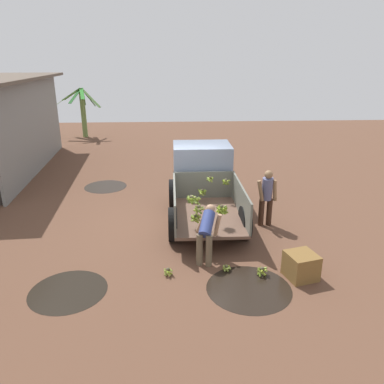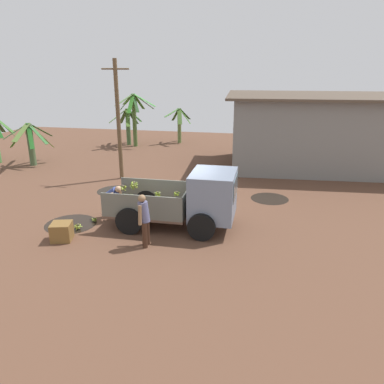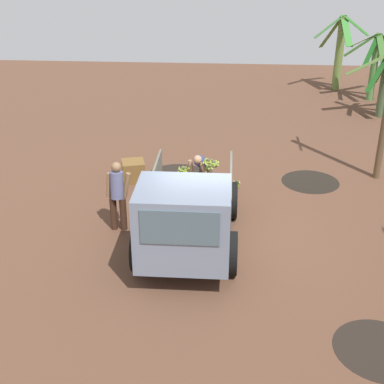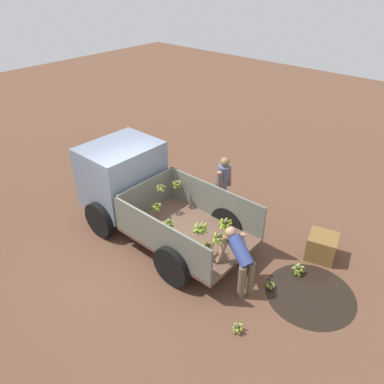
% 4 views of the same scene
% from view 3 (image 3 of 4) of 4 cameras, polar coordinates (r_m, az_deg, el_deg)
% --- Properties ---
extents(ground, '(36.00, 36.00, 0.00)m').
position_cam_3_polar(ground, '(11.87, 2.95, -5.29)').
color(ground, brown).
extents(mud_patch_0, '(1.53, 1.53, 0.01)m').
position_cam_3_polar(mud_patch_0, '(9.61, 19.40, -15.58)').
color(mud_patch_0, black).
rests_on(mud_patch_0, ground).
extents(mud_patch_1, '(1.57, 1.57, 0.01)m').
position_cam_3_polar(mud_patch_1, '(15.01, 12.50, 1.09)').
color(mud_patch_1, black).
rests_on(mud_patch_1, ground).
extents(mud_patch_2, '(1.75, 1.75, 0.01)m').
position_cam_3_polar(mud_patch_2, '(15.00, -1.54, 1.72)').
color(mud_patch_2, black).
rests_on(mud_patch_2, ground).
extents(cargo_truck, '(4.23, 2.10, 1.95)m').
position_cam_3_polar(cargo_truck, '(10.60, -0.69, -2.96)').
color(cargo_truck, brown).
rests_on(cargo_truck, ground).
extents(banana_palm_2, '(2.56, 2.28, 2.66)m').
position_cam_3_polar(banana_palm_2, '(23.03, 18.88, 12.88)').
color(banana_palm_2, '#518643').
rests_on(banana_palm_2, ground).
extents(banana_palm_4, '(2.20, 2.25, 3.11)m').
position_cam_3_polar(banana_palm_4, '(24.24, 15.46, 14.25)').
color(banana_palm_4, olive).
rests_on(banana_palm_4, ground).
extents(person_foreground_visitor, '(0.36, 0.58, 1.62)m').
position_cam_3_polar(person_foreground_visitor, '(12.07, -7.96, -0.11)').
color(person_foreground_visitor, '#3B2418').
rests_on(person_foreground_visitor, ground).
extents(person_worker_loading, '(0.81, 0.64, 1.26)m').
position_cam_3_polar(person_worker_loading, '(13.55, 1.15, 2.45)').
color(person_worker_loading, brown).
rests_on(person_worker_loading, ground).
extents(banana_bunch_on_ground_0, '(0.21, 0.21, 0.19)m').
position_cam_3_polar(banana_bunch_on_ground_0, '(14.37, 4.80, 0.95)').
color(banana_bunch_on_ground_0, '#4D4532').
rests_on(banana_bunch_on_ground_0, ground).
extents(banana_bunch_on_ground_1, '(0.21, 0.20, 0.15)m').
position_cam_3_polar(banana_bunch_on_ground_1, '(14.31, -0.38, 0.82)').
color(banana_bunch_on_ground_1, '#423B2B').
rests_on(banana_bunch_on_ground_1, ground).
extents(banana_bunch_on_ground_2, '(0.26, 0.26, 0.21)m').
position_cam_3_polar(banana_bunch_on_ground_2, '(14.57, -3.20, 1.42)').
color(banana_bunch_on_ground_2, brown).
rests_on(banana_bunch_on_ground_2, ground).
extents(wooden_crate_0, '(0.73, 0.73, 0.56)m').
position_cam_3_polar(wooden_crate_0, '(14.72, -6.28, 2.25)').
color(wooden_crate_0, brown).
rests_on(wooden_crate_0, ground).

